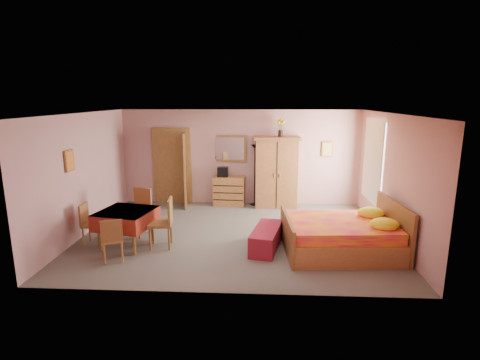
# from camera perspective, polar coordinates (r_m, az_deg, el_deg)

# --- Properties ---
(floor) EXTENTS (6.50, 6.50, 0.00)m
(floor) POSITION_cam_1_polar(r_m,az_deg,el_deg) (8.22, -0.81, -8.29)
(floor) COLOR slate
(floor) RESTS_ON ground
(ceiling) EXTENTS (6.50, 6.50, 0.00)m
(ceiling) POSITION_cam_1_polar(r_m,az_deg,el_deg) (7.70, -0.87, 10.12)
(ceiling) COLOR brown
(ceiling) RESTS_ON wall_back
(wall_back) EXTENTS (6.50, 0.10, 2.60)m
(wall_back) POSITION_cam_1_polar(r_m,az_deg,el_deg) (10.31, 0.08, 3.45)
(wall_back) COLOR tan
(wall_back) RESTS_ON floor
(wall_front) EXTENTS (6.50, 0.10, 2.60)m
(wall_front) POSITION_cam_1_polar(r_m,az_deg,el_deg) (5.44, -2.60, -4.80)
(wall_front) COLOR tan
(wall_front) RESTS_ON floor
(wall_left) EXTENTS (0.10, 5.00, 2.60)m
(wall_left) POSITION_cam_1_polar(r_m,az_deg,el_deg) (8.70, -22.73, 0.79)
(wall_left) COLOR tan
(wall_left) RESTS_ON floor
(wall_right) EXTENTS (0.10, 5.00, 2.60)m
(wall_right) POSITION_cam_1_polar(r_m,az_deg,el_deg) (8.30, 22.14, 0.32)
(wall_right) COLOR tan
(wall_right) RESTS_ON floor
(doorway) EXTENTS (1.06, 0.12, 2.15)m
(doorway) POSITION_cam_1_polar(r_m,az_deg,el_deg) (10.60, -10.25, 1.99)
(doorway) COLOR #9E6B35
(doorway) RESTS_ON floor
(window) EXTENTS (0.08, 1.40, 1.95)m
(window) POSITION_cam_1_polar(r_m,az_deg,el_deg) (9.39, 19.65, 2.76)
(window) COLOR white
(window) RESTS_ON wall_right
(picture_left) EXTENTS (0.04, 0.32, 0.42)m
(picture_left) POSITION_cam_1_polar(r_m,az_deg,el_deg) (8.09, -24.58, 2.70)
(picture_left) COLOR orange
(picture_left) RESTS_ON wall_left
(picture_back) EXTENTS (0.30, 0.04, 0.40)m
(picture_back) POSITION_cam_1_polar(r_m,az_deg,el_deg) (10.40, 13.16, 4.59)
(picture_back) COLOR #D8BF59
(picture_back) RESTS_ON wall_back
(chest_of_drawers) EXTENTS (0.87, 0.46, 0.80)m
(chest_of_drawers) POSITION_cam_1_polar(r_m,az_deg,el_deg) (10.30, -1.67, -1.67)
(chest_of_drawers) COLOR #AC703A
(chest_of_drawers) RESTS_ON floor
(wall_mirror) EXTENTS (0.93, 0.12, 0.74)m
(wall_mirror) POSITION_cam_1_polar(r_m,az_deg,el_deg) (10.29, -1.62, 4.84)
(wall_mirror) COLOR silver
(wall_mirror) RESTS_ON wall_back
(stereo) EXTENTS (0.29, 0.21, 0.26)m
(stereo) POSITION_cam_1_polar(r_m,az_deg,el_deg) (10.18, -2.63, 1.24)
(stereo) COLOR black
(stereo) RESTS_ON chest_of_drawers
(floor_lamp) EXTENTS (0.27, 0.27, 1.67)m
(floor_lamp) POSITION_cam_1_polar(r_m,az_deg,el_deg) (10.23, 2.24, 0.73)
(floor_lamp) COLOR black
(floor_lamp) RESTS_ON floor
(wardrobe) EXTENTS (1.24, 0.67, 1.91)m
(wardrobe) POSITION_cam_1_polar(r_m,az_deg,el_deg) (10.08, 5.53, 1.18)
(wardrobe) COLOR #A36737
(wardrobe) RESTS_ON floor
(sunflower_vase) EXTENTS (0.19, 0.19, 0.46)m
(sunflower_vase) POSITION_cam_1_polar(r_m,az_deg,el_deg) (9.98, 6.22, 7.92)
(sunflower_vase) COLOR yellow
(sunflower_vase) RESTS_ON wardrobe
(bed) EXTENTS (2.25, 1.82, 0.99)m
(bed) POSITION_cam_1_polar(r_m,az_deg,el_deg) (7.46, 15.07, -6.89)
(bed) COLOR #E4164D
(bed) RESTS_ON floor
(bench) EXTENTS (0.70, 1.30, 0.41)m
(bench) POSITION_cam_1_polar(r_m,az_deg,el_deg) (7.47, 4.02, -8.82)
(bench) COLOR maroon
(bench) RESTS_ON floor
(dining_table) EXTENTS (1.18, 1.18, 0.73)m
(dining_table) POSITION_cam_1_polar(r_m,az_deg,el_deg) (7.85, -16.85, -7.04)
(dining_table) COLOR maroon
(dining_table) RESTS_ON floor
(chair_south) EXTENTS (0.48, 0.48, 0.82)m
(chair_south) POSITION_cam_1_polar(r_m,az_deg,el_deg) (7.24, -18.88, -8.48)
(chair_south) COLOR #AE7C3B
(chair_south) RESTS_ON floor
(chair_north) EXTENTS (0.59, 0.59, 1.00)m
(chair_north) POSITION_cam_1_polar(r_m,az_deg,el_deg) (8.38, -15.37, -4.76)
(chair_north) COLOR olive
(chair_north) RESTS_ON floor
(chair_west) EXTENTS (0.39, 0.39, 0.84)m
(chair_west) POSITION_cam_1_polar(r_m,az_deg,el_deg) (8.15, -21.47, -6.25)
(chair_west) COLOR olive
(chair_west) RESTS_ON floor
(chair_east) EXTENTS (0.50, 0.50, 0.99)m
(chair_east) POSITION_cam_1_polar(r_m,az_deg,el_deg) (7.59, -12.05, -6.42)
(chair_east) COLOR olive
(chair_east) RESTS_ON floor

